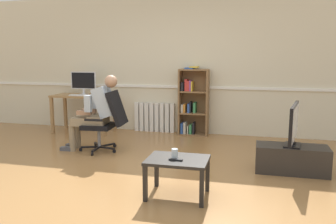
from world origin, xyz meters
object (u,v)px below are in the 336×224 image
Objects in this scene: person_seated at (96,111)px; tv_screen at (294,124)px; computer_desk at (83,101)px; spare_remote at (176,160)px; coffee_table at (178,164)px; drinking_glass at (175,154)px; bookshelf at (192,103)px; radiator at (154,117)px; keyboard at (79,95)px; tv_stand at (292,159)px; office_chair at (107,119)px; computer_mouse at (91,95)px; imac_monitor at (83,81)px.

tv_screen is at bearing 79.72° from person_seated.
computer_desk is 3.77m from spare_remote.
coffee_table is 0.12m from drinking_glass.
bookshelf reaches higher than coffee_table.
tv_screen is 1.80m from spare_remote.
drinking_glass is at bearing -69.92° from radiator.
person_seated reaches higher than keyboard.
spare_remote reaches higher than tv_stand.
computer_desk is at bearing -142.60° from office_chair.
computer_mouse is at bearing 131.12° from drinking_glass.
keyboard is at bearing 80.33° from tv_screen.
tv_stand is at bearing -22.01° from computer_mouse.
coffee_table is at bearing -138.75° from tv_stand.
radiator is (1.37, 0.39, -0.34)m from computer_desk.
drinking_glass is at bearing -139.60° from tv_stand.
person_seated is (0.62, -1.10, -0.12)m from computer_mouse.
person_seated is at bearing 93.88° from tv_screen.
bookshelf is 1.99m from person_seated.
coffee_table is at bearing -7.91° from drinking_glass.
tv_stand is 1.80m from spare_remote.
computer_desk reaches higher than tv_stand.
person_seated is 3.03m from tv_stand.
tv_screen is (3.86, -1.65, -0.37)m from imac_monitor.
tv_screen is (3.59, -1.45, -0.12)m from computer_mouse.
drinking_glass is (0.34, -3.00, -0.14)m from bookshelf.
computer_desk is 0.30m from computer_mouse.
bookshelf is at bearing 135.75° from person_seated.
bookshelf is 8.86× the size of spare_remote.
keyboard reaches higher than computer_desk.
office_chair is 2.09m from drinking_glass.
radiator is at bearing -155.72° from spare_remote.
drinking_glass is at bearing -155.36° from spare_remote.
computer_mouse is at bearing 157.99° from tv_stand.
bookshelf is 12.59× the size of drinking_glass.
imac_monitor reaches higher than keyboard.
tv_screen is at bearing -20.37° from keyboard.
computer_mouse is at bearing -135.19° from spare_remote.
coffee_table is (2.56, -2.79, -0.66)m from imac_monitor.
bookshelf is at bearing 97.09° from coffee_table.
computer_desk is at bearing 157.72° from tv_stand.
person_seated is at bearing 137.76° from drinking_glass.
computer_desk is 4.17m from tv_stand.
computer_mouse reaches higher than spare_remote.
tv_stand is 1.74m from coffee_table.
person_seated reaches higher than tv_stand.
coffee_table is (-1.30, -1.14, 0.18)m from tv_stand.
imac_monitor reaches higher than computer_desk.
bookshelf is 1.61× the size of tv_screen.
office_chair reaches higher than drinking_glass.
person_seated is 2.30m from spare_remote.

